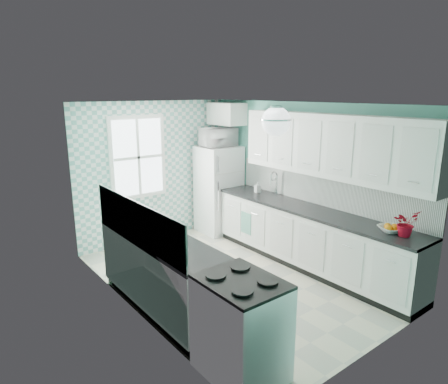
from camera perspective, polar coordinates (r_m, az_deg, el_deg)
floor at (r=5.98m, az=1.12°, el=-12.34°), size 3.00×4.40×0.02m
ceiling at (r=5.35m, az=1.26°, el=12.59°), size 3.00×4.40×0.02m
wall_back at (r=7.33m, az=-9.80°, el=2.91°), size 3.00×0.02×2.50m
wall_front at (r=4.14m, az=21.02°, el=-6.72°), size 3.00×0.02×2.50m
wall_left at (r=4.76m, az=-13.09°, el=-3.43°), size 0.02×4.40×2.50m
wall_right at (r=6.56m, az=11.48°, el=1.51°), size 0.02×4.40×2.50m
accent_wall at (r=7.31m, az=-9.71°, el=2.89°), size 3.00×0.01×2.50m
window at (r=7.08m, az=-12.20°, el=4.87°), size 1.04×0.05×1.44m
backsplash_right at (r=6.31m, az=14.06°, el=0.35°), size 0.02×3.60×0.51m
backsplash_left at (r=4.72m, az=-12.43°, el=-4.24°), size 0.02×2.15×0.51m
upper_cabinets_right at (r=5.94m, az=15.07°, el=6.37°), size 0.33×3.20×0.90m
upper_cabinet_fridge at (r=7.60m, az=0.10°, el=11.12°), size 0.40×0.74×0.40m
ceiling_light at (r=4.76m, az=7.43°, el=10.03°), size 0.34×0.34×0.35m
base_cabinets_right at (r=6.31m, az=12.03°, el=-6.62°), size 0.60×3.60×0.90m
countertop_right at (r=6.15m, az=12.16°, el=-2.55°), size 0.63×3.60×0.04m
base_cabinets_left at (r=5.12m, az=-9.02°, el=-11.59°), size 0.60×2.15×0.90m
countertop_left at (r=4.94m, az=-9.07°, el=-6.63°), size 0.63×2.15×0.04m
fridge at (r=7.65m, az=-0.77°, el=0.36°), size 0.72×0.72×1.66m
stove at (r=3.98m, az=2.42°, el=-18.61°), size 0.65×0.81×0.97m
sink at (r=6.77m, az=6.28°, el=-0.71°), size 0.57×0.48×0.53m
rug at (r=5.82m, az=3.17°, el=-12.91°), size 0.87×1.10×0.02m
dish_towel at (r=6.82m, az=3.17°, el=-4.46°), size 0.09×0.24×0.37m
fruit_bowl at (r=5.46m, az=22.75°, el=-4.91°), size 0.38×0.38×0.07m
potted_plant at (r=5.34m, az=24.53°, el=-4.07°), size 0.33×0.30×0.33m
soap_bottle at (r=6.99m, az=4.80°, el=0.70°), size 0.09×0.10×0.19m
microwave at (r=7.47m, az=-0.79°, el=7.83°), size 0.64×0.45×0.34m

